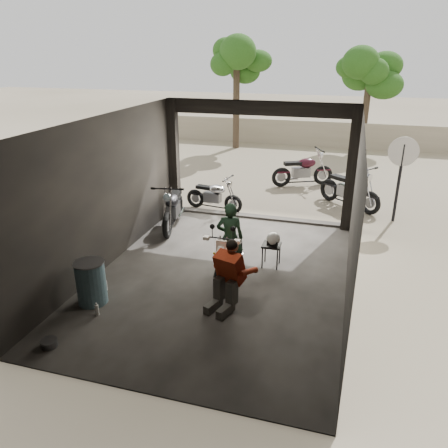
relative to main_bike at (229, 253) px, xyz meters
The scene contains 16 objects.
ground 0.58m from the main_bike, behind, with size 80.00×80.00×0.00m, color #7A6D56.
garage 0.91m from the main_bike, 106.77° to the left, with size 7.00×7.13×3.20m.
boundary_wall 13.98m from the main_bike, 90.65° to the left, with size 18.00×0.30×1.20m, color gray.
tree_left 13.32m from the main_bike, 104.20° to the left, with size 2.20×2.20×5.60m.
tree_right 14.54m from the main_bike, 79.29° to the left, with size 2.20×2.20×5.00m.
main_bike is the anchor object (origin of this frame).
left_bike 3.12m from the main_bike, 133.84° to the left, with size 0.76×1.84×1.25m, color black, non-canonical shape.
outside_bike_a 4.07m from the main_bike, 111.87° to the left, with size 0.64×1.55×1.05m, color black, non-canonical shape.
outside_bike_b 7.03m from the main_bike, 84.64° to the left, with size 0.78×1.88×1.27m, color #3C0E1A, non-canonical shape.
outside_bike_c 5.63m from the main_bike, 66.49° to the left, with size 0.79×1.91×1.29m, color black, non-canonical shape.
rider 0.35m from the main_bike, 102.34° to the left, with size 0.56×0.37×1.54m, color black.
mechanic 1.16m from the main_bike, 77.31° to the right, with size 0.63×0.86×1.24m, color #B63718, non-canonical shape.
stool 1.03m from the main_bike, 43.60° to the left, with size 0.38×0.38×0.53m.
helmet 1.04m from the main_bike, 41.06° to the left, with size 0.30×0.31×0.28m, color white.
oil_drum 2.73m from the main_bike, 142.28° to the right, with size 0.54×0.54×0.84m, color #3D5B67.
sign_post 5.65m from the main_bike, 51.29° to the left, with size 0.77×0.08×2.32m.
Camera 1 is at (2.30, -7.69, 4.39)m, focal length 35.00 mm.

